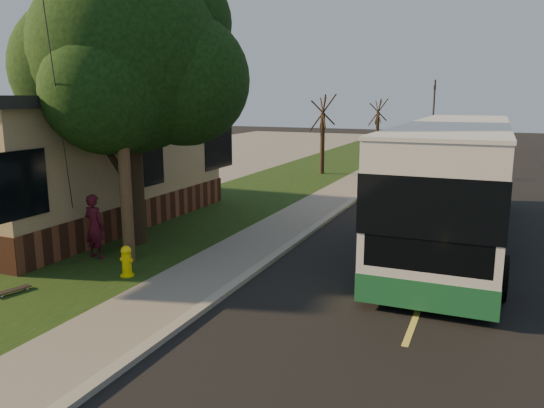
% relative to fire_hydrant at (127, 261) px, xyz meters
% --- Properties ---
extents(ground, '(120.00, 120.00, 0.00)m').
position_rel_fire_hydrant_xyz_m(ground, '(2.60, 0.00, -0.43)').
color(ground, black).
rests_on(ground, ground).
extents(road, '(8.00, 80.00, 0.01)m').
position_rel_fire_hydrant_xyz_m(road, '(6.60, 10.00, -0.43)').
color(road, black).
rests_on(road, ground).
extents(curb, '(0.25, 80.00, 0.12)m').
position_rel_fire_hydrant_xyz_m(curb, '(2.60, 10.00, -0.37)').
color(curb, gray).
rests_on(curb, ground).
extents(sidewalk, '(2.00, 80.00, 0.08)m').
position_rel_fire_hydrant_xyz_m(sidewalk, '(1.60, 10.00, -0.39)').
color(sidewalk, slate).
rests_on(sidewalk, ground).
extents(grass_verge, '(5.00, 80.00, 0.07)m').
position_rel_fire_hydrant_xyz_m(grass_verge, '(-1.90, 10.00, -0.40)').
color(grass_verge, black).
rests_on(grass_verge, ground).
extents(building_lot, '(15.00, 80.00, 0.04)m').
position_rel_fire_hydrant_xyz_m(building_lot, '(-11.90, 10.00, -0.41)').
color(building_lot, slate).
rests_on(building_lot, ground).
extents(fire_hydrant, '(0.32, 0.32, 0.74)m').
position_rel_fire_hydrant_xyz_m(fire_hydrant, '(0.00, 0.00, 0.00)').
color(fire_hydrant, yellow).
rests_on(fire_hydrant, grass_verge).
extents(utility_pole, '(2.86, 3.21, 9.07)m').
position_rel_fire_hydrant_xyz_m(utility_pole, '(-0.71, 0.99, 4.20)').
color(utility_pole, '#473321').
rests_on(utility_pole, ground).
extents(leafy_tree, '(6.30, 6.00, 7.80)m').
position_rel_fire_hydrant_xyz_m(leafy_tree, '(-1.57, 2.65, 4.73)').
color(leafy_tree, black).
rests_on(leafy_tree, grass_verge).
extents(bare_tree_near, '(1.38, 1.21, 4.31)m').
position_rel_fire_hydrant_xyz_m(bare_tree_near, '(-0.90, 18.00, 1.72)').
color(bare_tree_near, black).
rests_on(bare_tree_near, grass_verge).
extents(bare_tree_far, '(1.38, 1.21, 4.03)m').
position_rel_fire_hydrant_xyz_m(bare_tree_far, '(-0.40, 30.00, 1.57)').
color(bare_tree_far, black).
rests_on(bare_tree_far, grass_verge).
extents(traffic_signal, '(0.18, 0.22, 5.50)m').
position_rel_fire_hydrant_xyz_m(traffic_signal, '(3.10, 34.00, 2.73)').
color(traffic_signal, '#2D2D30').
rests_on(traffic_signal, ground).
extents(transit_bus, '(2.98, 12.89, 3.49)m').
position_rel_fire_hydrant_xyz_m(transit_bus, '(6.74, 6.68, 1.43)').
color(transit_bus, silver).
rests_on(transit_bus, ground).
extents(skateboarder, '(0.65, 0.45, 1.70)m').
position_rel_fire_hydrant_xyz_m(skateboarder, '(-1.68, 0.89, 0.49)').
color(skateboarder, '#430D1C').
rests_on(skateboarder, grass_verge).
extents(skateboard_main, '(0.39, 0.82, 0.07)m').
position_rel_fire_hydrant_xyz_m(skateboard_main, '(-1.59, -1.87, -0.31)').
color(skateboard_main, black).
rests_on(skateboard_main, grass_verge).
extents(dumpster, '(1.83, 1.66, 1.32)m').
position_rel_fire_hydrant_xyz_m(dumpster, '(-4.83, 4.03, 0.27)').
color(dumpster, black).
rests_on(dumpster, building_lot).
extents(distant_car, '(2.08, 4.64, 1.55)m').
position_rel_fire_hydrant_xyz_m(distant_car, '(5.19, 30.43, 0.34)').
color(distant_car, black).
rests_on(distant_car, ground).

